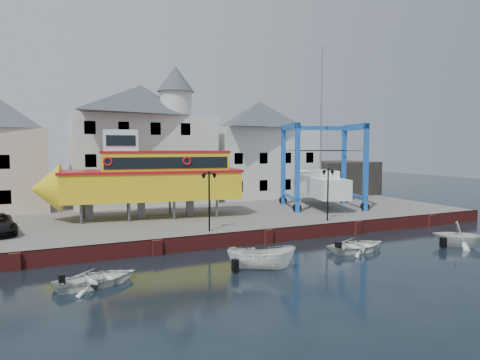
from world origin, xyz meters
name	(u,v)px	position (x,y,z in m)	size (l,w,h in m)	color
ground	(268,243)	(0.00, 0.00, 0.00)	(140.00, 140.00, 0.00)	black
hardstanding	(213,214)	(0.00, 11.00, 0.50)	(44.00, 22.00, 1.00)	#62605D
quay_wall	(267,236)	(0.00, 0.10, 0.50)	(44.00, 0.47, 1.00)	maroon
building_pink	(0,155)	(-18.00, 18.00, 6.15)	(8.00, 7.00, 10.30)	#CEAD9E
building_white_main	(144,142)	(-4.87, 18.39, 7.34)	(14.00, 8.30, 14.00)	silver
building_white_right	(259,149)	(9.00, 19.00, 6.60)	(12.00, 8.00, 11.20)	silver
shed_dark	(337,177)	(19.00, 17.00, 3.00)	(8.00, 7.00, 4.00)	black
lamp_post_left	(209,186)	(-4.00, 1.20, 4.17)	(1.12, 0.32, 4.20)	black
lamp_post_right	(328,181)	(6.00, 1.20, 4.17)	(1.12, 0.32, 4.20)	black
tour_boat	(141,177)	(-7.16, 8.66, 4.40)	(16.93, 6.21, 7.20)	#59595E
travel_lift	(319,180)	(10.24, 8.46, 3.57)	(8.51, 10.55, 15.46)	#1341B2
motorboat_a	(261,269)	(-3.39, -5.49, 0.00)	(1.45, 3.85, 1.49)	white
motorboat_b	(358,251)	(4.40, -4.37, 0.00)	(3.05, 4.28, 0.89)	white
motorboat_c	(459,246)	(11.73, -6.23, 0.00)	(2.99, 3.46, 1.83)	white
motorboat_d	(97,285)	(-12.14, -4.53, 0.00)	(2.91, 4.07, 0.84)	white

